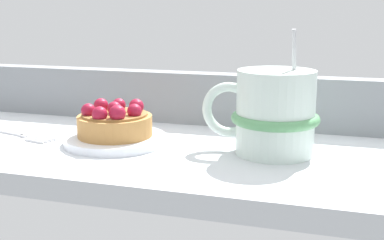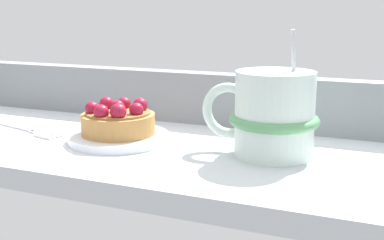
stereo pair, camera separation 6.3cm
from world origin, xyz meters
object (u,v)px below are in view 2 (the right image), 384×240
dessert_plate (119,138)px  raspberry_tart (118,120)px  dessert_fork (22,128)px  coffee_mug (272,115)px

dessert_plate → raspberry_tart: raspberry_tart is taller
dessert_plate → raspberry_tart: bearing=-71.5°
dessert_plate → dessert_fork: dessert_plate is taller
coffee_mug → dessert_fork: size_ratio=0.91×
raspberry_tart → coffee_mug: coffee_mug is taller
dessert_plate → coffee_mug: size_ratio=0.88×
dessert_plate → dessert_fork: 16.15cm
raspberry_tart → dessert_plate: bearing=108.5°
coffee_mug → dessert_fork: coffee_mug is taller
dessert_plate → raspberry_tart: 2.37cm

